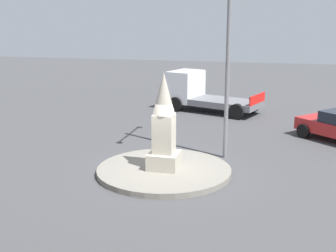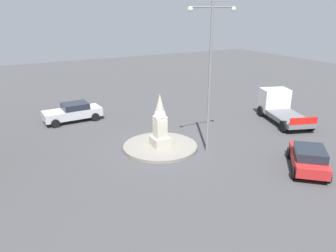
% 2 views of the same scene
% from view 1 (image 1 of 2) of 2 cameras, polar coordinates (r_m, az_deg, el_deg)
% --- Properties ---
extents(ground_plane, '(80.00, 80.00, 0.00)m').
position_cam_1_polar(ground_plane, '(15.69, -0.52, -6.07)').
color(ground_plane, '#424244').
extents(traffic_island, '(4.72, 4.72, 0.19)m').
position_cam_1_polar(traffic_island, '(15.66, -0.52, -5.74)').
color(traffic_island, gray).
rests_on(traffic_island, ground).
extents(monument, '(1.05, 1.05, 3.37)m').
position_cam_1_polar(monument, '(15.19, -0.53, 0.02)').
color(monument, '#B2AA99').
rests_on(monument, traffic_island).
extents(streetlamp, '(3.13, 0.28, 8.82)m').
position_cam_1_polar(streetlamp, '(16.67, 7.88, 13.49)').
color(streetlamp, slate).
rests_on(streetlamp, ground).
extents(truck_white_parked_right, '(3.82, 5.73, 2.25)m').
position_cam_1_polar(truck_white_parked_right, '(26.02, 4.14, 4.31)').
color(truck_white_parked_right, silver).
rests_on(truck_white_parked_right, ground).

